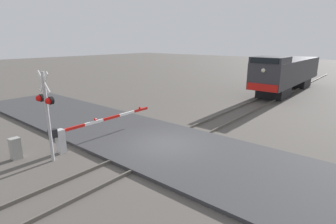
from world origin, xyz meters
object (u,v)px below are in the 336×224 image
(crossing_signal, at_px, (46,107))
(utility_cabinet, at_px, (15,148))
(locomotive, at_px, (287,73))
(crossing_gate, at_px, (77,132))

(crossing_signal, distance_m, utility_cabinet, 2.73)
(locomotive, bearing_deg, utility_cabinet, -99.82)
(crossing_gate, xyz_separation_m, utility_cabinet, (-0.98, -2.63, -0.32))
(utility_cabinet, bearing_deg, locomotive, 80.18)
(locomotive, height_order, utility_cabinet, locomotive)
(utility_cabinet, bearing_deg, crossing_signal, 32.64)
(crossing_signal, height_order, utility_cabinet, crossing_signal)
(locomotive, height_order, crossing_signal, crossing_signal)
(crossing_signal, relative_size, utility_cabinet, 4.03)
(locomotive, distance_m, crossing_gate, 23.34)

